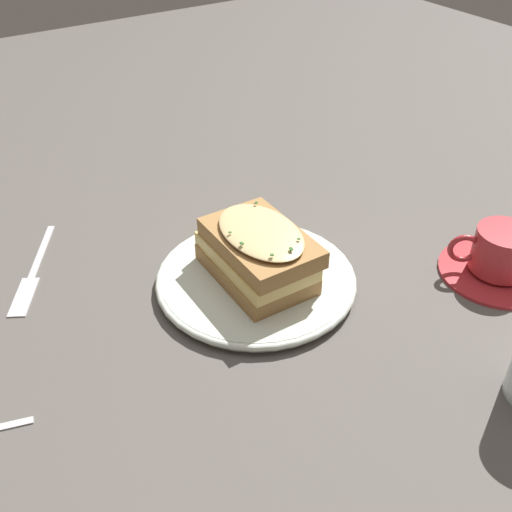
# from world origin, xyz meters

# --- Properties ---
(ground_plane) EXTENTS (2.40, 2.40, 0.00)m
(ground_plane) POSITION_xyz_m (0.00, 0.00, 0.00)
(ground_plane) COLOR #514C47
(dinner_plate) EXTENTS (0.25, 0.25, 0.02)m
(dinner_plate) POSITION_xyz_m (-0.02, 0.01, 0.01)
(dinner_plate) COLOR silver
(dinner_plate) RESTS_ON ground_plane
(sandwich) EXTENTS (0.15, 0.10, 0.07)m
(sandwich) POSITION_xyz_m (-0.02, 0.01, 0.05)
(sandwich) COLOR #A37542
(sandwich) RESTS_ON dinner_plate
(teacup_with_saucer) EXTENTS (0.15, 0.15, 0.07)m
(teacup_with_saucer) POSITION_xyz_m (-0.17, -0.26, 0.03)
(teacup_with_saucer) COLOR #AD282D
(teacup_with_saucer) RESTS_ON ground_plane
(fork) EXTENTS (0.17, 0.11, 0.00)m
(fork) POSITION_xyz_m (0.14, 0.25, 0.00)
(fork) COLOR silver
(fork) RESTS_ON ground_plane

